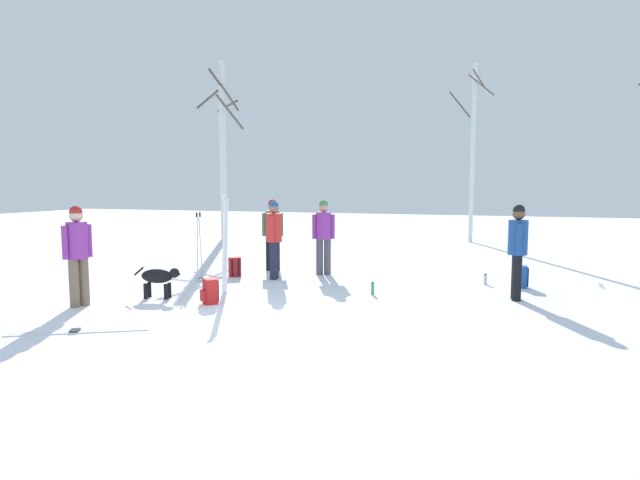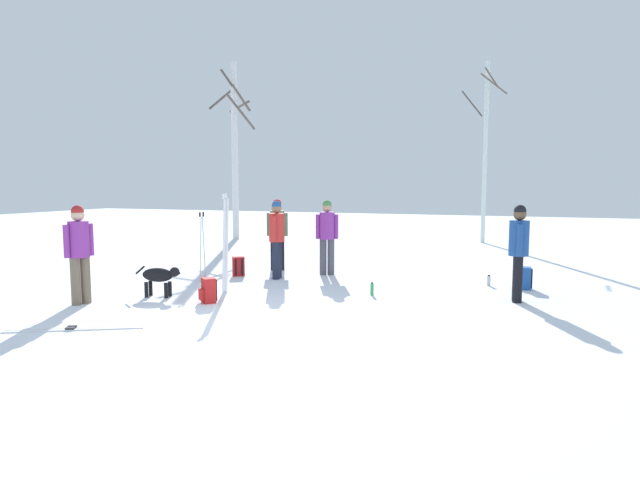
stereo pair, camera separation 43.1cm
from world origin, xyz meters
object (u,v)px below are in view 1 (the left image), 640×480
dog (159,277)px  backpack_0 (210,292)px  person_4 (518,246)px  ski_pair_planted_0 (225,244)px  person_0 (78,249)px  birch_tree_1 (473,150)px  ski_pair_lying_0 (78,332)px  person_2 (324,232)px  birch_tree_0 (223,146)px  ski_poles_0 (199,245)px  water_bottle_1 (373,289)px  backpack_2 (235,267)px  person_3 (273,230)px  water_bottle_0 (485,279)px  backpack_1 (521,277)px  person_1 (274,234)px

dog → backpack_0: bearing=-5.5°
person_4 → ski_pair_planted_0: size_ratio=0.90×
person_0 → birch_tree_1: bearing=65.3°
backpack_0 → birch_tree_1: 12.79m
person_4 → ski_pair_lying_0: (-5.91, -4.20, -0.97)m
person_2 → birch_tree_0: 9.19m
ski_poles_0 → ski_pair_planted_0: bearing=-39.5°
ski_poles_0 → water_bottle_1: (3.82, -0.20, -0.67)m
person_0 → ski_poles_0: size_ratio=1.16×
backpack_0 → backpack_2: (-0.88, 2.63, 0.00)m
person_3 → ski_poles_0: 2.09m
person_2 → birch_tree_0: size_ratio=0.26×
water_bottle_0 → birch_tree_1: bearing=94.7°
dog → ski_pair_planted_0: ski_pair_planted_0 is taller
backpack_1 → ski_pair_planted_0: bearing=-156.3°
person_0 → person_1: (2.10, 3.49, 0.00)m
ski_pair_lying_0 → person_1: bearing=79.0°
ski_pair_planted_0 → water_bottle_0: size_ratio=8.40×
person_0 → ski_poles_0: (0.72, 2.69, -0.19)m
person_1 → backpack_0: bearing=-92.0°
birch_tree_0 → person_0: bearing=-74.1°
birch_tree_1 → person_1: bearing=-112.1°
person_1 → birch_tree_0: 9.32m
person_1 → birch_tree_1: (3.73, 9.19, 2.30)m
person_0 → backpack_2: 3.75m
ski_pair_lying_0 → water_bottle_0: (5.36, 5.56, 0.10)m
backpack_2 → water_bottle_1: backpack_2 is taller
person_0 → ski_poles_0: bearing=75.0°
backpack_1 → person_4: bearing=-96.3°
person_1 → dog: person_1 is taller
backpack_0 → person_3: bearing=96.2°
person_3 → water_bottle_1: bearing=-35.4°
ski_pair_planted_0 → ski_poles_0: ski_pair_planted_0 is taller
ski_poles_0 → backpack_1: 6.68m
backpack_1 → birch_tree_0: birch_tree_0 is taller
ski_pair_planted_0 → backpack_1: 5.92m
person_3 → ski_pair_planted_0: ski_pair_planted_0 is taller
person_1 → person_2: same height
ski_pair_planted_0 → birch_tree_0: birch_tree_0 is taller
water_bottle_1 → birch_tree_0: 11.78m
backpack_2 → dog: bearing=-94.9°
water_bottle_0 → ski_pair_planted_0: bearing=-152.2°
person_3 → ski_poles_0: person_3 is taller
dog → ski_poles_0: 1.78m
backpack_0 → ski_poles_0: bearing=125.3°
birch_tree_0 → birch_tree_1: bearing=11.7°
person_4 → water_bottle_1: person_4 is taller
person_3 → birch_tree_1: 9.43m
person_1 → ski_pair_lying_0: 4.99m
person_0 → ski_pair_lying_0: person_0 is taller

